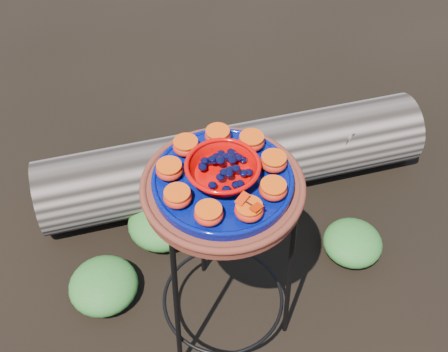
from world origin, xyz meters
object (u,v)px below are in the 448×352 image
object	(u,v)px
plant_stand	(223,265)
red_bowl	(223,171)
cobalt_plate	(223,181)
terracotta_saucer	(223,188)
driftwood_log	(233,160)

from	to	relation	value
plant_stand	red_bowl	world-z (taller)	red_bowl
cobalt_plate	red_bowl	world-z (taller)	red_bowl
terracotta_saucer	cobalt_plate	distance (m)	0.03
plant_stand	terracotta_saucer	world-z (taller)	terracotta_saucer
terracotta_saucer	cobalt_plate	size ratio (longest dim) A/B	1.17
terracotta_saucer	red_bowl	bearing A→B (deg)	0.00
terracotta_saucer	red_bowl	size ratio (longest dim) A/B	2.33
plant_stand	terracotta_saucer	xyz separation A→B (m)	(0.00, 0.00, 0.37)
driftwood_log	red_bowl	bearing A→B (deg)	-113.41
red_bowl	terracotta_saucer	bearing A→B (deg)	0.00
plant_stand	driftwood_log	size ratio (longest dim) A/B	0.44
terracotta_saucer	cobalt_plate	bearing A→B (deg)	0.00
terracotta_saucer	driftwood_log	distance (m)	0.86
cobalt_plate	driftwood_log	distance (m)	0.88
cobalt_plate	driftwood_log	xyz separation A→B (m)	(0.26, 0.59, -0.60)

